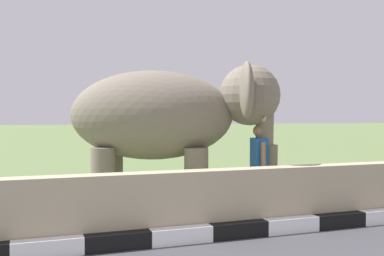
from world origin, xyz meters
name	(u,v)px	position (x,y,z in m)	size (l,w,h in m)	color
striped_curb	(84,245)	(-0.35, 4.19, 0.12)	(16.20, 0.20, 0.24)	white
barrier_parapet	(236,201)	(2.00, 4.49, 0.50)	(28.00, 0.36, 1.00)	tan
elephant	(171,117)	(1.55, 6.43, 1.80)	(4.06, 3.09, 2.80)	#756A5D
person_handler	(259,163)	(3.12, 5.82, 0.93)	(0.31, 0.65, 1.66)	navy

